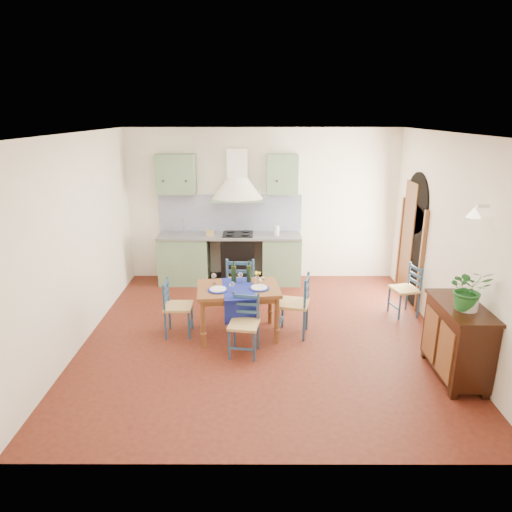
# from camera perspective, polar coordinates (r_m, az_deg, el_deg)

# --- Properties ---
(floor) EXTENTS (5.00, 5.00, 0.00)m
(floor) POSITION_cam_1_polar(r_m,az_deg,el_deg) (6.62, 1.00, -9.92)
(floor) COLOR #44150E
(floor) RESTS_ON ground
(back_wall) EXTENTS (5.00, 0.96, 2.80)m
(back_wall) POSITION_cam_1_polar(r_m,az_deg,el_deg) (8.42, -2.39, 3.75)
(back_wall) COLOR white
(back_wall) RESTS_ON ground
(right_wall) EXTENTS (0.26, 5.00, 2.80)m
(right_wall) POSITION_cam_1_polar(r_m,az_deg,el_deg) (6.90, 22.25, 1.80)
(right_wall) COLOR white
(right_wall) RESTS_ON ground
(left_wall) EXTENTS (0.04, 5.00, 2.80)m
(left_wall) POSITION_cam_1_polar(r_m,az_deg,el_deg) (6.56, -21.35, 1.71)
(left_wall) COLOR white
(left_wall) RESTS_ON ground
(ceiling) EXTENTS (5.00, 5.00, 0.01)m
(ceiling) POSITION_cam_1_polar(r_m,az_deg,el_deg) (5.88, 1.15, 15.12)
(ceiling) COLOR white
(ceiling) RESTS_ON back_wall
(dining_table) EXTENTS (1.21, 0.93, 1.04)m
(dining_table) POSITION_cam_1_polar(r_m,az_deg,el_deg) (6.40, -2.20, -4.62)
(dining_table) COLOR brown
(dining_table) RESTS_ON ground
(chair_near) EXTENTS (0.43, 0.43, 0.81)m
(chair_near) POSITION_cam_1_polar(r_m,az_deg,el_deg) (6.00, -1.47, -8.53)
(chair_near) COLOR navy
(chair_near) RESTS_ON ground
(chair_far) EXTENTS (0.46, 0.46, 0.97)m
(chair_far) POSITION_cam_1_polar(r_m,az_deg,el_deg) (7.07, -1.91, -3.62)
(chair_far) COLOR navy
(chair_far) RESTS_ON ground
(chair_left) EXTENTS (0.39, 0.39, 0.82)m
(chair_left) POSITION_cam_1_polar(r_m,az_deg,el_deg) (6.58, -9.94, -6.30)
(chair_left) COLOR navy
(chair_left) RESTS_ON ground
(chair_right) EXTENTS (0.50, 0.50, 0.90)m
(chair_right) POSITION_cam_1_polar(r_m,az_deg,el_deg) (6.50, 4.97, -6.01)
(chair_right) COLOR navy
(chair_right) RESTS_ON ground
(chair_spare) EXTENTS (0.46, 0.46, 0.81)m
(chair_spare) POSITION_cam_1_polar(r_m,az_deg,el_deg) (7.49, 18.27, -4.00)
(chair_spare) COLOR navy
(chair_spare) RESTS_ON ground
(sideboard) EXTENTS (0.50, 1.05, 0.94)m
(sideboard) POSITION_cam_1_polar(r_m,az_deg,el_deg) (5.95, 23.83, -9.39)
(sideboard) COLOR black
(sideboard) RESTS_ON ground
(potted_plant) EXTENTS (0.48, 0.43, 0.49)m
(potted_plant) POSITION_cam_1_polar(r_m,az_deg,el_deg) (5.59, 25.08, -3.76)
(potted_plant) COLOR #206325
(potted_plant) RESTS_ON sideboard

